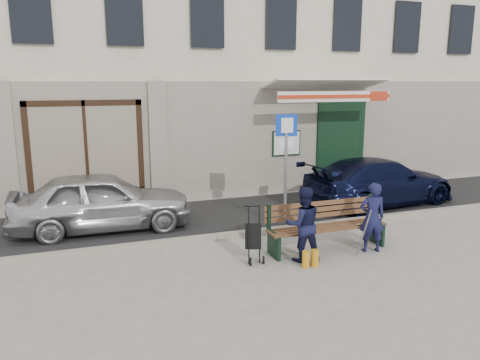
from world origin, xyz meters
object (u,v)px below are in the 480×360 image
bench (325,227)px  man (372,217)px  woman (303,224)px  car_silver (102,201)px  stroller (253,237)px  car_navy (379,181)px  parking_sign (286,154)px

bench → man: (0.80, -0.37, 0.22)m
man → woman: 1.45m
car_silver → stroller: car_silver is taller
car_silver → woman: bearing=-131.5°
bench → car_navy: bearing=39.4°
car_navy → stroller: size_ratio=4.27×
man → car_silver: bearing=-17.7°
car_silver → bench: (3.93, -2.76, -0.19)m
car_silver → car_navy: car_silver is taller
car_silver → car_navy: size_ratio=0.89×
bench → woman: woman is taller
parking_sign → man: 2.34m
car_navy → parking_sign: parking_sign is taller
car_silver → woman: woman is taller
bench → woman: size_ratio=1.75×
car_navy → woman: (-3.73, -2.87, 0.06)m
parking_sign → stroller: (-1.39, -1.61, -1.22)m
car_navy → man: (-2.28, -2.89, 0.05)m
car_silver → man: size_ratio=2.83×
woman → stroller: woman is taller
car_navy → stroller: car_navy is taller
car_silver → bench: size_ratio=1.59×
car_navy → stroller: (-4.58, -2.59, -0.18)m
parking_sign → car_navy: bearing=29.7°
bench → woman: 0.77m
car_navy → man: 3.68m
bench → woman: (-0.65, -0.35, 0.23)m
parking_sign → bench: 1.97m
bench → woman: bearing=-152.2°
car_silver → parking_sign: 4.13m
woman → stroller: 0.93m
car_navy → bench: 3.98m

